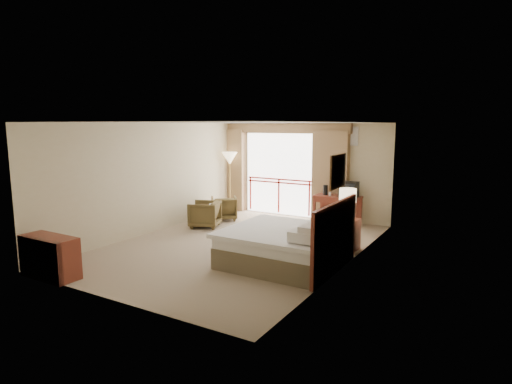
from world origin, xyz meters
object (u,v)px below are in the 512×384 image
Objects in this scene: nightstand at (346,235)px; wastebasket at (328,220)px; bed at (287,245)px; side_table at (209,211)px; desk at (338,202)px; tv at (349,189)px; armchair_near at (205,227)px; dresser at (50,257)px; armchair_far at (224,219)px; table_lamp at (348,196)px; floor_lamp at (230,161)px.

wastebasket is (-1.15, 1.94, -0.19)m from nightstand.
bed is 3.46m from wastebasket.
nightstand is 3.90m from side_table.
desk is at bearing 45.40° from wastebasket.
tv is 3.72m from side_table.
desk is (-0.28, 3.62, 0.24)m from bed.
dresser reaches higher than armchair_near.
armchair_far is 1.30× the size of side_table.
table_lamp is 2.14m from tv.
desk is 0.55m from wastebasket.
tv is at bearing 63.94° from dresser.
dresser is at bearing -22.14° from armchair_near.
floor_lamp is 1.66× the size of dresser.
tv reaches higher than armchair_near.
armchair_near is at bearing 153.32° from bed.
bed is at bearing -43.85° from floor_lamp.
table_lamp is 1.15× the size of side_table.
tv is at bearing 99.98° from armchair_near.
side_table is (-2.74, -1.58, 0.23)m from wastebasket.
tv reaches higher than side_table.
nightstand is 3.87m from armchair_near.
wastebasket is at bearing -129.92° from desk.
dresser is (-3.92, -4.29, -0.79)m from table_lamp.
nightstand is 1.50× the size of tv.
bed is 3.85× the size of side_table.
floor_lamp is (-3.75, 0.02, 0.59)m from tv.
tv reaches higher than nightstand.
armchair_far is 0.39× the size of floor_lamp.
bed reaches higher than side_table.
tv reaches higher than bed.
bed is 3.64m from desk.
tv is 0.40× the size of dresser.
bed is at bearing -80.86° from desk.
tv is at bearing 16.05° from wastebasket.
bed is 1.84m from table_lamp.
bed reaches higher than armchair_near.
desk is 7.05m from dresser.
armchair_far is at bearing 91.44° from dresser.
desk is at bearing 31.21° from side_table.
floor_lamp is at bearing 154.92° from table_lamp.
dresser is at bearing -85.72° from floor_lamp.
dresser is (-3.92, -4.24, 0.03)m from nightstand.
armchair_far is (-2.98, -1.03, -0.62)m from desk.
bed is at bearing 103.96° from armchair_far.
tv is (0.02, 3.56, 0.61)m from bed.
floor_lamp reaches higher than side_table.
table_lamp reaches higher than armchair_far.
side_table is at bearing 56.05° from armchair_far.
side_table reaches higher than wastebasket.
bed is 2.96× the size of armchair_far.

